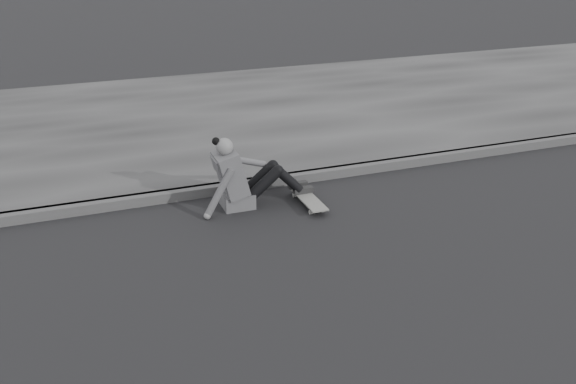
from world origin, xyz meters
TOP-DOWN VIEW (x-y plane):
  - ground at (0.00, 0.00)m, footprint 80.00×80.00m
  - curb at (0.00, 2.58)m, footprint 24.00×0.16m
  - sidewalk at (0.00, 5.60)m, footprint 24.00×6.00m
  - skateboard at (-0.35, 1.88)m, footprint 0.20×0.78m
  - seated_woman at (-1.08, 2.12)m, footprint 1.38×0.46m

SIDE VIEW (x-z plane):
  - ground at x=0.00m, z-range 0.00..0.00m
  - curb at x=0.00m, z-range 0.00..0.12m
  - sidewalk at x=0.00m, z-range 0.00..0.12m
  - skateboard at x=-0.35m, z-range 0.03..0.12m
  - seated_woman at x=-1.08m, z-range -0.08..0.80m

